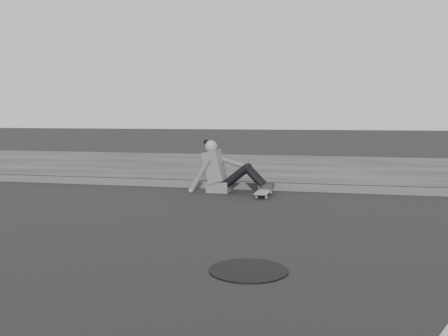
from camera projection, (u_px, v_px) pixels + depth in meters
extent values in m
plane|color=black|center=(192.00, 218.00, 6.19)|extent=(80.00, 80.00, 0.00)
cube|color=#4C4C4C|center=(234.00, 185.00, 8.68)|extent=(24.00, 0.16, 0.12)
cube|color=#373737|center=(261.00, 168.00, 11.61)|extent=(24.00, 6.00, 0.12)
cylinder|color=black|center=(248.00, 270.00, 4.08)|extent=(0.65, 0.65, 0.01)
cylinder|color=#ABAAA5|center=(257.00, 197.00, 7.67)|extent=(0.03, 0.05, 0.05)
cylinder|color=#ABAAA5|center=(266.00, 197.00, 7.64)|extent=(0.03, 0.05, 0.05)
cylinder|color=#ABAAA5|center=(262.00, 192.00, 8.17)|extent=(0.03, 0.05, 0.05)
cylinder|color=#ABAAA5|center=(271.00, 192.00, 8.14)|extent=(0.03, 0.05, 0.05)
cube|color=#2B2B2D|center=(261.00, 195.00, 7.65)|extent=(0.16, 0.04, 0.03)
cube|color=#2B2B2D|center=(266.00, 190.00, 8.15)|extent=(0.16, 0.04, 0.03)
cube|color=slate|center=(264.00, 191.00, 7.90)|extent=(0.20, 0.78, 0.02)
cube|color=#5B5A5D|center=(219.00, 186.00, 8.32)|extent=(0.36, 0.34, 0.18)
cube|color=#5B5A5D|center=(215.00, 166.00, 8.30)|extent=(0.37, 0.40, 0.57)
cube|color=#5B5A5D|center=(207.00, 159.00, 8.32)|extent=(0.14, 0.30, 0.20)
cylinder|color=gray|center=(212.00, 152.00, 8.29)|extent=(0.09, 0.09, 0.08)
sphere|color=gray|center=(211.00, 146.00, 8.28)|extent=(0.20, 0.20, 0.20)
sphere|color=black|center=(206.00, 142.00, 8.31)|extent=(0.09, 0.09, 0.09)
cylinder|color=black|center=(236.00, 176.00, 8.14)|extent=(0.43, 0.13, 0.39)
cylinder|color=black|center=(238.00, 175.00, 8.32)|extent=(0.43, 0.13, 0.39)
cylinder|color=black|center=(254.00, 177.00, 8.07)|extent=(0.35, 0.11, 0.36)
cylinder|color=black|center=(256.00, 176.00, 8.25)|extent=(0.35, 0.11, 0.36)
sphere|color=black|center=(246.00, 168.00, 8.09)|extent=(0.13, 0.13, 0.13)
sphere|color=black|center=(248.00, 167.00, 8.26)|extent=(0.13, 0.13, 0.13)
cube|color=#282828|center=(265.00, 187.00, 8.05)|extent=(0.24, 0.08, 0.07)
cube|color=#282828|center=(267.00, 185.00, 8.22)|extent=(0.24, 0.08, 0.07)
cylinder|color=#5B5A5D|center=(200.00, 176.00, 8.16)|extent=(0.38, 0.08, 0.58)
sphere|color=gray|center=(191.00, 191.00, 8.21)|extent=(0.08, 0.08, 0.08)
cylinder|color=#5B5A5D|center=(231.00, 162.00, 8.39)|extent=(0.48, 0.08, 0.21)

